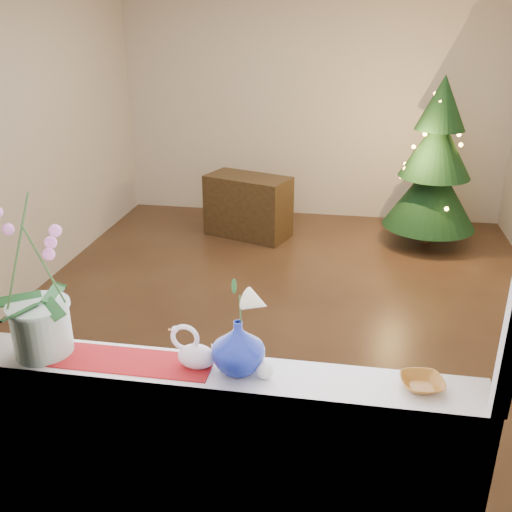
{
  "coord_description": "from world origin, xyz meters",
  "views": [
    {
      "loc": [
        0.49,
        -4.31,
        2.27
      ],
      "look_at": [
        -0.01,
        -1.4,
        1.03
      ],
      "focal_mm": 40.0,
      "sensor_mm": 36.0,
      "label": 1
    }
  ],
  "objects_px": {
    "xmas_tree": "(435,163)",
    "swan": "(196,348)",
    "blue_vase": "(238,343)",
    "amber_dish": "(422,384)",
    "side_table": "(248,206)",
    "orchid_pot": "(32,271)",
    "paperweight": "(265,370)"
  },
  "relations": [
    {
      "from": "swan",
      "to": "paperweight",
      "type": "distance_m",
      "value": 0.3
    },
    {
      "from": "amber_dish",
      "to": "side_table",
      "type": "relative_size",
      "value": 0.16
    },
    {
      "from": "paperweight",
      "to": "side_table",
      "type": "relative_size",
      "value": 0.08
    },
    {
      "from": "blue_vase",
      "to": "paperweight",
      "type": "xyz_separation_m",
      "value": [
        0.11,
        -0.03,
        -0.09
      ]
    },
    {
      "from": "swan",
      "to": "xmas_tree",
      "type": "xyz_separation_m",
      "value": [
        1.43,
        4.06,
        -0.13
      ]
    },
    {
      "from": "blue_vase",
      "to": "xmas_tree",
      "type": "relative_size",
      "value": 0.15
    },
    {
      "from": "swan",
      "to": "side_table",
      "type": "distance_m",
      "value": 4.07
    },
    {
      "from": "orchid_pot",
      "to": "xmas_tree",
      "type": "xyz_separation_m",
      "value": [
        2.11,
        4.06,
        -0.43
      ]
    },
    {
      "from": "swan",
      "to": "blue_vase",
      "type": "bearing_deg",
      "value": 5.34
    },
    {
      "from": "blue_vase",
      "to": "paperweight",
      "type": "bearing_deg",
      "value": -16.23
    },
    {
      "from": "blue_vase",
      "to": "amber_dish",
      "type": "height_order",
      "value": "blue_vase"
    },
    {
      "from": "amber_dish",
      "to": "side_table",
      "type": "height_order",
      "value": "amber_dish"
    },
    {
      "from": "orchid_pot",
      "to": "xmas_tree",
      "type": "height_order",
      "value": "xmas_tree"
    },
    {
      "from": "xmas_tree",
      "to": "swan",
      "type": "bearing_deg",
      "value": -109.4
    },
    {
      "from": "amber_dish",
      "to": "paperweight",
      "type": "bearing_deg",
      "value": -176.78
    },
    {
      "from": "paperweight",
      "to": "side_table",
      "type": "bearing_deg",
      "value": 101.42
    },
    {
      "from": "orchid_pot",
      "to": "side_table",
      "type": "bearing_deg",
      "value": 87.64
    },
    {
      "from": "paperweight",
      "to": "xmas_tree",
      "type": "distance_m",
      "value": 4.25
    },
    {
      "from": "side_table",
      "to": "amber_dish",
      "type": "bearing_deg",
      "value": -50.54
    },
    {
      "from": "paperweight",
      "to": "xmas_tree",
      "type": "bearing_deg",
      "value": 74.42
    },
    {
      "from": "paperweight",
      "to": "side_table",
      "type": "xyz_separation_m",
      "value": [
        -0.81,
        4.01,
        -0.62
      ]
    },
    {
      "from": "orchid_pot",
      "to": "amber_dish",
      "type": "xyz_separation_m",
      "value": [
        1.6,
        0.01,
        -0.37
      ]
    },
    {
      "from": "blue_vase",
      "to": "paperweight",
      "type": "distance_m",
      "value": 0.15
    },
    {
      "from": "blue_vase",
      "to": "orchid_pot",
      "type": "bearing_deg",
      "value": -179.52
    },
    {
      "from": "blue_vase",
      "to": "amber_dish",
      "type": "distance_m",
      "value": 0.74
    },
    {
      "from": "orchid_pot",
      "to": "paperweight",
      "type": "relative_size",
      "value": 10.38
    },
    {
      "from": "orchid_pot",
      "to": "blue_vase",
      "type": "xyz_separation_m",
      "value": [
        0.86,
        0.01,
        -0.26
      ]
    },
    {
      "from": "side_table",
      "to": "orchid_pot",
      "type": "bearing_deg",
      "value": -72.71
    },
    {
      "from": "orchid_pot",
      "to": "paperweight",
      "type": "xyz_separation_m",
      "value": [
        0.97,
        -0.03,
        -0.35
      ]
    },
    {
      "from": "swan",
      "to": "side_table",
      "type": "height_order",
      "value": "swan"
    },
    {
      "from": "amber_dish",
      "to": "xmas_tree",
      "type": "relative_size",
      "value": 0.08
    },
    {
      "from": "side_table",
      "to": "swan",
      "type": "bearing_deg",
      "value": -62.92
    }
  ]
}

